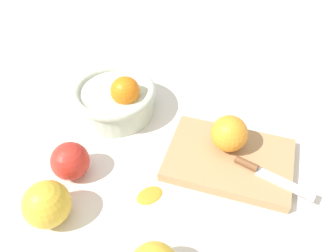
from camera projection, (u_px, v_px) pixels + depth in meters
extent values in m
plane|color=silver|center=(173.00, 170.00, 0.68)|extent=(2.40, 2.40, 0.00)
cylinder|color=beige|center=(115.00, 102.00, 0.78)|extent=(0.17, 0.17, 0.06)
torus|color=beige|center=(113.00, 91.00, 0.76)|extent=(0.19, 0.19, 0.02)
sphere|color=orange|center=(125.00, 91.00, 0.74)|extent=(0.06, 0.06, 0.06)
cube|color=tan|center=(229.00, 159.00, 0.69)|extent=(0.26, 0.20, 0.02)
sphere|color=orange|center=(229.00, 134.00, 0.67)|extent=(0.07, 0.07, 0.07)
cube|color=silver|center=(285.00, 184.00, 0.63)|extent=(0.11, 0.06, 0.00)
cylinder|color=brown|center=(246.00, 164.00, 0.66)|extent=(0.05, 0.03, 0.01)
sphere|color=red|center=(70.00, 161.00, 0.65)|extent=(0.07, 0.07, 0.07)
sphere|color=gold|center=(47.00, 204.00, 0.58)|extent=(0.08, 0.08, 0.08)
ellipsoid|color=orange|center=(149.00, 194.00, 0.64)|extent=(0.06, 0.06, 0.01)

